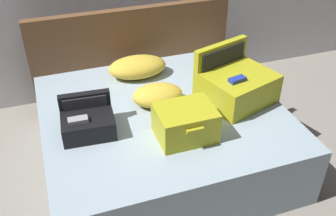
{
  "coord_description": "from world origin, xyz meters",
  "views": [
    {
      "loc": [
        -0.75,
        -1.9,
        2.18
      ],
      "look_at": [
        0.0,
        0.28,
        0.58
      ],
      "focal_mm": 41.59,
      "sensor_mm": 36.0,
      "label": 1
    }
  ],
  "objects_px": {
    "pillow_near_headboard": "(137,67)",
    "pillow_center_head": "(158,95)",
    "hard_case_large": "(236,84)",
    "hard_case_small": "(88,121)",
    "bed": "(163,135)",
    "hard_case_medium": "(185,123)"
  },
  "relations": [
    {
      "from": "pillow_near_headboard",
      "to": "pillow_center_head",
      "type": "height_order",
      "value": "pillow_near_headboard"
    },
    {
      "from": "hard_case_large",
      "to": "pillow_near_headboard",
      "type": "xyz_separation_m",
      "value": [
        -0.63,
        0.61,
        -0.05
      ]
    },
    {
      "from": "pillow_near_headboard",
      "to": "pillow_center_head",
      "type": "bearing_deg",
      "value": -86.14
    },
    {
      "from": "hard_case_small",
      "to": "bed",
      "type": "bearing_deg",
      "value": 12.36
    },
    {
      "from": "hard_case_small",
      "to": "hard_case_medium",
      "type": "bearing_deg",
      "value": -18.95
    },
    {
      "from": "pillow_near_headboard",
      "to": "bed",
      "type": "bearing_deg",
      "value": -85.88
    },
    {
      "from": "hard_case_medium",
      "to": "pillow_center_head",
      "type": "height_order",
      "value": "hard_case_medium"
    },
    {
      "from": "bed",
      "to": "pillow_near_headboard",
      "type": "bearing_deg",
      "value": 94.12
    },
    {
      "from": "hard_case_medium",
      "to": "hard_case_small",
      "type": "xyz_separation_m",
      "value": [
        -0.62,
        0.26,
        -0.02
      ]
    },
    {
      "from": "hard_case_large",
      "to": "pillow_center_head",
      "type": "distance_m",
      "value": 0.62
    },
    {
      "from": "bed",
      "to": "hard_case_small",
      "type": "height_order",
      "value": "hard_case_small"
    },
    {
      "from": "hard_case_medium",
      "to": "hard_case_small",
      "type": "relative_size",
      "value": 1.03
    },
    {
      "from": "bed",
      "to": "pillow_near_headboard",
      "type": "relative_size",
      "value": 3.6
    },
    {
      "from": "bed",
      "to": "pillow_center_head",
      "type": "distance_m",
      "value": 0.34
    },
    {
      "from": "pillow_center_head",
      "to": "hard_case_large",
      "type": "bearing_deg",
      "value": -12.95
    },
    {
      "from": "hard_case_large",
      "to": "hard_case_medium",
      "type": "height_order",
      "value": "hard_case_large"
    },
    {
      "from": "hard_case_large",
      "to": "pillow_near_headboard",
      "type": "distance_m",
      "value": 0.88
    },
    {
      "from": "bed",
      "to": "pillow_center_head",
      "type": "xyz_separation_m",
      "value": [
        -0.01,
        0.1,
        0.32
      ]
    },
    {
      "from": "hard_case_medium",
      "to": "pillow_near_headboard",
      "type": "distance_m",
      "value": 0.92
    },
    {
      "from": "bed",
      "to": "pillow_near_headboard",
      "type": "xyz_separation_m",
      "value": [
        -0.04,
        0.57,
        0.33
      ]
    },
    {
      "from": "bed",
      "to": "hard_case_medium",
      "type": "height_order",
      "value": "hard_case_medium"
    },
    {
      "from": "hard_case_small",
      "to": "pillow_near_headboard",
      "type": "relative_size",
      "value": 0.76
    }
  ]
}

